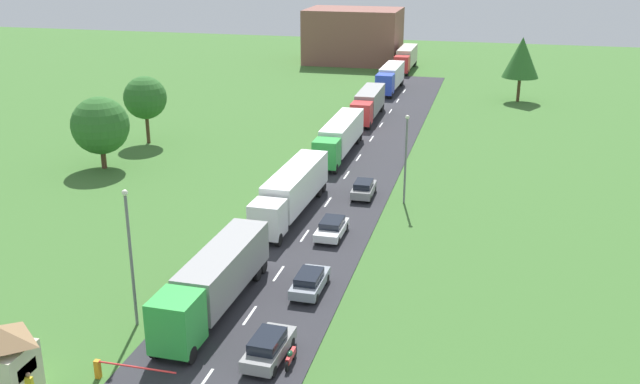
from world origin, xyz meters
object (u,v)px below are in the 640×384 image
Objects in this scene: motorcycle_courier at (291,357)px; guard_booth at (1,361)px; truck_fifth at (390,77)px; distant_building at (353,36)px; truck_sixth at (406,58)px; tree_oak at (145,98)px; truck_third at (340,136)px; car_second at (310,281)px; truck_fourth at (368,103)px; barrier_gate at (111,368)px; car_third at (332,228)px; tree_maple at (100,126)px; lamppost_second at (406,155)px; lamppost_lead at (130,252)px; car_lead at (269,347)px; truck_second at (292,190)px; car_fourth at (364,189)px; tree_birch at (522,57)px; truck_lead at (215,280)px.

motorcycle_courier is 0.49× the size of guard_booth.
truck_fifth is 27.21m from distant_building.
guard_booth reaches higher than truck_fifth.
truck_sixth is at bearing -29.39° from distant_building.
distant_building reaches higher than tree_oak.
car_second is at bearing -81.04° from truck_third.
guard_booth is (-7.19, -62.92, -0.05)m from truck_fourth.
barrier_gate is (4.56, 2.50, -1.32)m from guard_booth.
truck_sixth is 76.30m from car_third.
truck_third is 43.75m from barrier_gate.
tree_maple is 71.12m from distant_building.
guard_booth is 106.17m from distant_building.
tree_maple is (-22.07, -27.06, 2.34)m from truck_fourth.
truck_fifth is 49.03m from lamppost_second.
lamppost_second is at bearing -22.34° from tree_oak.
lamppost_lead is at bearing -64.39° from tree_oak.
lamppost_second is (11.29, 30.50, 3.73)m from barrier_gate.
truck_third is 1.87× the size of tree_oak.
truck_second is at bearing 102.71° from car_lead.
truck_second is 20.53m from lamppost_lead.
truck_fourth is 1.64× the size of tree_oak.
car_fourth is (5.07, -66.60, -1.34)m from truck_sixth.
distant_building is at bearing 99.72° from car_second.
car_fourth is at bearing -85.65° from truck_sixth.
distant_building is at bearing 136.83° from tree_birch.
lamppost_second reaches higher than motorcycle_courier.
car_fourth is 0.44× the size of tree_birch.
truck_fourth is 39.24m from car_third.
car_lead is 13.58m from guard_booth.
distant_building is at bearing 94.47° from barrier_gate.
truck_third is 3.36× the size of car_second.
truck_fourth is 1.58× the size of lamppost_second.
truck_third is at bearing 123.42° from lamppost_second.
distant_building is (-16.85, 100.00, 4.33)m from motorcycle_courier.
lamppost_second reaches higher than truck_second.
car_fourth is at bearing 90.00° from car_second.
truck_lead reaches higher than car_fourth.
truck_sixth reaches higher than car_second.
truck_third is at bearing 111.47° from car_fourth.
truck_third is 16.78m from truck_fourth.
distant_building reaches higher than truck_third.
tree_oak reaches higher than car_fourth.
truck_third reaches higher than car_second.
car_lead is 101.15m from distant_building.
distant_building is (-29.44, 27.61, -1.33)m from tree_birch.
car_lead is 0.61× the size of tree_maple.
tree_birch is (18.74, 32.31, 4.09)m from truck_third.
tree_birch is at bearing 74.30° from barrier_gate.
truck_third is 1.65× the size of lamppost_lead.
truck_third reaches higher than motorcycle_courier.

